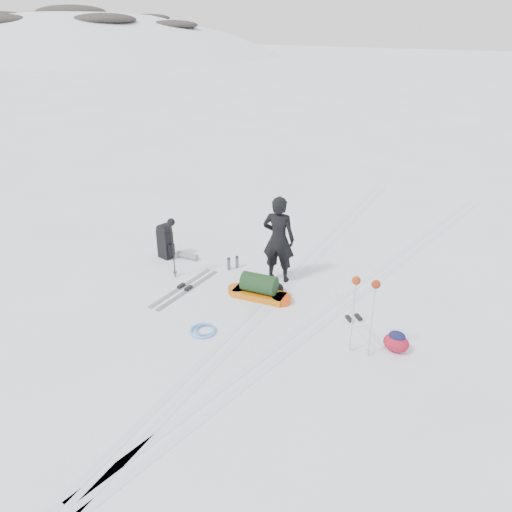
# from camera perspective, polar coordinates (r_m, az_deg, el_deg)

# --- Properties ---
(ground) EXTENTS (200.00, 200.00, 0.00)m
(ground) POSITION_cam_1_polar(r_m,az_deg,el_deg) (9.82, 0.53, -6.16)
(ground) COLOR white
(ground) RESTS_ON ground
(ski_tracks) EXTENTS (3.38, 17.97, 0.01)m
(ski_tracks) POSITION_cam_1_polar(r_m,az_deg,el_deg) (10.23, 6.02, -4.87)
(ski_tracks) COLOR silver
(ski_tracks) RESTS_ON ground
(skier) EXTENTS (0.78, 0.59, 1.90)m
(skier) POSITION_cam_1_polar(r_m,az_deg,el_deg) (10.52, 2.59, 1.93)
(skier) COLOR black
(skier) RESTS_ON ground
(pulk_sled) EXTENTS (1.41, 0.59, 0.53)m
(pulk_sled) POSITION_cam_1_polar(r_m,az_deg,el_deg) (10.13, 0.36, -3.78)
(pulk_sled) COLOR #CC680C
(pulk_sled) RESTS_ON ground
(expedition_rucksack) EXTENTS (0.93, 0.46, 0.86)m
(expedition_rucksack) POSITION_cam_1_polar(r_m,az_deg,el_deg) (11.93, -10.04, 1.55)
(expedition_rucksack) COLOR black
(expedition_rucksack) RESTS_ON ground
(ski_poles_black) EXTENTS (0.17, 0.17, 1.37)m
(ski_poles_black) POSITION_cam_1_polar(r_m,az_deg,el_deg) (10.72, -9.63, 3.01)
(ski_poles_black) COLOR black
(ski_poles_black) RESTS_ON ground
(ski_poles_silver) EXTENTS (0.46, 0.19, 1.44)m
(ski_poles_silver) POSITION_cam_1_polar(r_m,az_deg,el_deg) (8.18, 12.36, -3.98)
(ski_poles_silver) COLOR silver
(ski_poles_silver) RESTS_ON ground
(touring_skis_grey) EXTENTS (0.29, 1.96, 0.07)m
(touring_skis_grey) POSITION_cam_1_polar(r_m,az_deg,el_deg) (10.64, -8.14, -3.65)
(touring_skis_grey) COLOR gray
(touring_skis_grey) RESTS_ON ground
(touring_skis_white) EXTENTS (1.64, 1.50, 0.07)m
(touring_skis_white) POSITION_cam_1_polar(r_m,az_deg,el_deg) (9.68, 11.09, -7.10)
(touring_skis_white) COLOR silver
(touring_skis_white) RESTS_ON ground
(rope_coil) EXTENTS (0.60, 0.60, 0.06)m
(rope_coil) POSITION_cam_1_polar(r_m,az_deg,el_deg) (9.21, -5.99, -8.44)
(rope_coil) COLOR #63A4F1
(rope_coil) RESTS_ON ground
(small_daypack) EXTENTS (0.47, 0.37, 0.38)m
(small_daypack) POSITION_cam_1_polar(r_m,az_deg,el_deg) (8.93, 15.74, -9.40)
(small_daypack) COLOR maroon
(small_daypack) RESTS_ON ground
(thermos_pair) EXTENTS (0.18, 0.31, 0.30)m
(thermos_pair) POSITION_cam_1_polar(r_m,az_deg,el_deg) (11.34, -2.67, -0.79)
(thermos_pair) COLOR #575A5E
(thermos_pair) RESTS_ON ground
(stuff_sack) EXTENTS (0.44, 0.38, 0.23)m
(stuff_sack) POSITION_cam_1_polar(r_m,az_deg,el_deg) (10.36, 2.22, -3.63)
(stuff_sack) COLOR black
(stuff_sack) RESTS_ON ground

